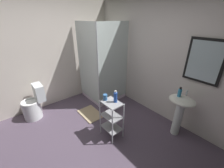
% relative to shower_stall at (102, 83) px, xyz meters
% --- Properties ---
extents(ground_plane, '(4.20, 4.20, 0.02)m').
position_rel_shower_stall_xyz_m(ground_plane, '(1.19, -1.23, -0.47)').
color(ground_plane, '#534557').
extents(wall_back, '(4.20, 0.14, 2.50)m').
position_rel_shower_stall_xyz_m(wall_back, '(1.21, 0.62, 0.79)').
color(wall_back, silver).
rests_on(wall_back, ground_plane).
extents(wall_left, '(0.10, 4.20, 2.50)m').
position_rel_shower_stall_xyz_m(wall_left, '(-0.66, -1.23, 0.79)').
color(wall_left, silver).
rests_on(wall_left, ground_plane).
extents(shower_stall, '(0.92, 0.92, 2.00)m').
position_rel_shower_stall_xyz_m(shower_stall, '(0.00, 0.00, 0.00)').
color(shower_stall, white).
rests_on(shower_stall, ground_plane).
extents(pedestal_sink, '(0.46, 0.37, 0.81)m').
position_rel_shower_stall_xyz_m(pedestal_sink, '(2.00, 0.29, 0.12)').
color(pedestal_sink, white).
rests_on(pedestal_sink, ground_plane).
extents(sink_faucet, '(0.03, 0.03, 0.10)m').
position_rel_shower_stall_xyz_m(sink_faucet, '(2.00, 0.41, 0.40)').
color(sink_faucet, silver).
rests_on(sink_faucet, pedestal_sink).
extents(toilet, '(0.37, 0.49, 0.76)m').
position_rel_shower_stall_xyz_m(toilet, '(-0.29, -1.68, -0.15)').
color(toilet, white).
rests_on(toilet, ground_plane).
extents(storage_cart, '(0.38, 0.28, 0.74)m').
position_rel_shower_stall_xyz_m(storage_cart, '(1.24, -0.70, -0.03)').
color(storage_cart, silver).
rests_on(storage_cart, ground_plane).
extents(hand_soap_bottle, '(0.06, 0.06, 0.18)m').
position_rel_shower_stall_xyz_m(hand_soap_bottle, '(1.93, 0.27, 0.42)').
color(hand_soap_bottle, '#389ED1').
rests_on(hand_soap_bottle, pedestal_sink).
extents(shampoo_bottle_blue, '(0.06, 0.06, 0.22)m').
position_rel_shower_stall_xyz_m(shampoo_bottle_blue, '(1.27, -0.64, 0.37)').
color(shampoo_bottle_blue, blue).
rests_on(shampoo_bottle_blue, storage_cart).
extents(rinse_cup, '(0.07, 0.07, 0.11)m').
position_rel_shower_stall_xyz_m(rinse_cup, '(1.11, -0.73, 0.33)').
color(rinse_cup, '#3870B2').
rests_on(rinse_cup, storage_cart).
extents(bath_mat, '(0.60, 0.40, 0.02)m').
position_rel_shower_stall_xyz_m(bath_mat, '(0.43, -0.67, -0.45)').
color(bath_mat, tan).
rests_on(bath_mat, ground_plane).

